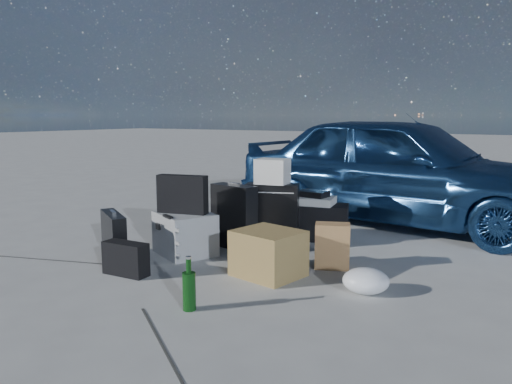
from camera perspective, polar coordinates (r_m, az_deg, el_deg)
ground at (r=3.83m, az=-7.66°, el=-8.87°), size 60.00×60.00×0.00m
car at (r=5.50m, az=16.08°, el=2.52°), size 3.58×1.72×1.18m
pelican_case at (r=4.24m, az=-8.12°, el=-4.72°), size 0.60×0.56×0.35m
laptop_bag at (r=4.17m, az=-8.42°, el=-0.25°), size 0.44×0.20×0.32m
briefcase at (r=4.19m, az=-15.95°, el=-4.92°), size 0.47×0.35×0.38m
suitcase_left at (r=4.37m, az=-2.54°, el=-2.81°), size 0.45×0.23×0.56m
suitcase_right at (r=4.46m, az=1.88°, el=-2.59°), size 0.49×0.32×0.56m
white_carton at (r=4.42m, az=1.89°, el=2.38°), size 0.31×0.26×0.22m
duffel_bag at (r=4.72m, az=6.41°, el=-3.39°), size 0.72×0.48×0.33m
flat_box_white at (r=4.70m, az=6.51°, el=-0.97°), size 0.44×0.36×0.07m
flat_box_black at (r=4.70m, az=6.58°, el=-0.20°), size 0.27×0.21×0.06m
kraft_bag at (r=3.86m, az=8.71°, el=-6.11°), size 0.30×0.24×0.35m
cardboard_box at (r=3.63m, az=1.43°, el=-7.02°), size 0.51×0.47×0.33m
plastic_bag at (r=3.39m, az=12.45°, el=-9.89°), size 0.38×0.35×0.17m
messenger_bag at (r=3.79m, az=-14.66°, el=-7.38°), size 0.35×0.15×0.24m
green_bottle at (r=3.05m, az=-7.67°, el=-10.43°), size 0.09×0.09×0.32m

